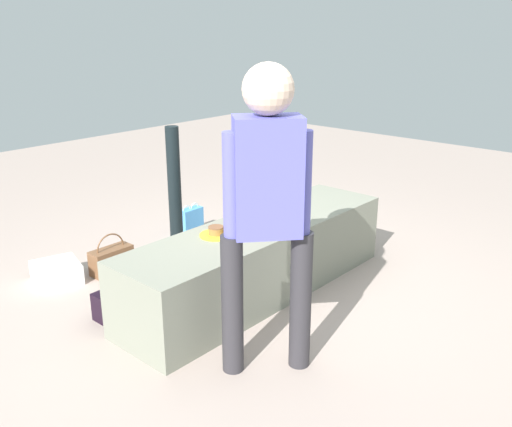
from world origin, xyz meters
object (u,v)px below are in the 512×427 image
object	(u,v)px
water_bottle_near_gift	(261,227)
handbag_black_leather	(114,302)
cake_box_white	(56,273)
child_seated	(249,198)
adult_standing	(267,196)
cake_plate	(216,233)
handbag_brown_canvas	(112,259)
gift_bag	(191,221)

from	to	relation	value
water_bottle_near_gift	handbag_black_leather	distance (m)	1.73
cake_box_white	handbag_black_leather	size ratio (longest dim) A/B	1.14
child_seated	adult_standing	xyz separation A→B (m)	(-0.59, -0.66, 0.28)
child_seated	water_bottle_near_gift	world-z (taller)	child_seated
adult_standing	water_bottle_near_gift	world-z (taller)	adult_standing
cake_plate	cake_box_white	world-z (taller)	cake_plate
water_bottle_near_gift	child_seated	bearing A→B (deg)	-143.07
cake_plate	handbag_black_leather	world-z (taller)	cake_plate
cake_box_white	handbag_brown_canvas	distance (m)	0.41
gift_bag	child_seated	bearing A→B (deg)	-114.64
handbag_black_leather	handbag_brown_canvas	bearing A→B (deg)	56.84
cake_box_white	handbag_black_leather	xyz separation A→B (m)	(-0.01, -0.77, 0.03)
water_bottle_near_gift	handbag_black_leather	xyz separation A→B (m)	(-1.72, -0.21, -0.00)
adult_standing	water_bottle_near_gift	xyz separation A→B (m)	(1.50, 1.35, -0.91)
child_seated	cake_plate	xyz separation A→B (m)	(-0.26, 0.06, -0.19)
child_seated	handbag_black_leather	distance (m)	1.13
gift_bag	handbag_black_leather	xyz separation A→B (m)	(-1.38, -0.77, -0.02)
gift_bag	cake_box_white	world-z (taller)	gift_bag
handbag_brown_canvas	child_seated	bearing A→B (deg)	-68.60
gift_bag	water_bottle_near_gift	size ratio (longest dim) A/B	1.25
child_seated	handbag_brown_canvas	xyz separation A→B (m)	(-0.42, 1.07, -0.62)
adult_standing	gift_bag	size ratio (longest dim) A/B	5.88
child_seated	cake_box_white	world-z (taller)	child_seated
gift_bag	handbag_brown_canvas	distance (m)	1.01
handbag_black_leather	gift_bag	bearing A→B (deg)	29.22
handbag_black_leather	water_bottle_near_gift	bearing A→B (deg)	6.99
cake_plate	handbag_black_leather	distance (m)	0.82
adult_standing	water_bottle_near_gift	size ratio (longest dim) A/B	7.33
cake_plate	water_bottle_near_gift	xyz separation A→B (m)	(1.17, 0.62, -0.43)
handbag_black_leather	handbag_brown_canvas	distance (m)	0.72
child_seated	cake_box_white	distance (m)	1.61
cake_plate	child_seated	bearing A→B (deg)	-13.01
gift_bag	cake_plate	bearing A→B (deg)	-125.02
gift_bag	adult_standing	bearing A→B (deg)	-121.26
cake_box_white	handbag_brown_canvas	size ratio (longest dim) A/B	1.00
water_bottle_near_gift	handbag_brown_canvas	xyz separation A→B (m)	(-1.33, 0.39, 0.00)
child_seated	handbag_brown_canvas	size ratio (longest dim) A/B	1.46
child_seated	adult_standing	size ratio (longest dim) A/B	0.29
cake_box_white	handbag_brown_canvas	world-z (taller)	handbag_brown_canvas
handbag_brown_canvas	cake_plate	bearing A→B (deg)	-81.00
adult_standing	handbag_black_leather	size ratio (longest dim) A/B	5.75
child_seated	water_bottle_near_gift	size ratio (longest dim) A/B	2.11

